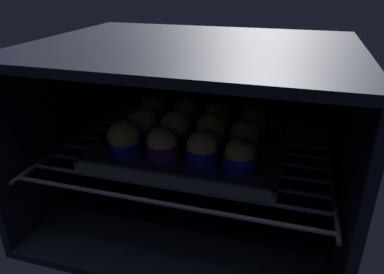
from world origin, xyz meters
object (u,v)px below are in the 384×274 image
Objects in this scene: muffin_row0_col1 at (162,145)px; muffin_row1_col2 at (212,131)px; muffin_row1_col1 at (175,128)px; muffin_row0_col3 at (240,156)px; muffin_row2_col0 at (154,112)px; muffin_row2_col2 at (217,120)px; baking_tray at (192,148)px; muffin_row1_col3 at (245,138)px; muffin_row0_col0 at (124,139)px; muffin_row0_col2 at (202,149)px; muffin_row2_col1 at (185,115)px; muffin_row2_col3 at (253,124)px; muffin_row1_col0 at (143,125)px.

muffin_row1_col2 reaches higher than muffin_row0_col1.
muffin_row0_col3 is at bearing -27.10° from muffin_row1_col1.
muffin_row2_col0 is at bearing 135.61° from muffin_row1_col1.
muffin_row1_col2 is 1.05× the size of muffin_row2_col2.
muffin_row1_col3 is at bearing -1.76° from baking_tray.
muffin_row2_col2 is at bearing 45.13° from muffin_row0_col0.
muffin_row0_col1 is 14.67cm from muffin_row0_col3.
muffin_row0_col2 is 20.99cm from muffin_row2_col0.
muffin_row0_col1 is at bearing -91.28° from muffin_row1_col1.
muffin_row2_col1 is at bearing 90.79° from muffin_row0_col1.
muffin_row2_col3 is (22.32, 14.90, -0.14)cm from muffin_row0_col0.
muffin_row2_col0 is (-15.25, 14.42, 0.22)cm from muffin_row0_col2.
baking_tray is 4.99× the size of muffin_row2_col0.
muffin_row1_col3 is 0.97× the size of muffin_row2_col1.
muffin_row1_col1 is (7.18, -0.14, 0.15)cm from muffin_row1_col0.
muffin_row0_col1 is 0.85× the size of muffin_row2_col1.
muffin_row0_col0 and muffin_row1_col0 have the same top height.
baking_tray is at bearing 0.77° from muffin_row1_col1.
muffin_row0_col0 is at bearing 179.60° from muffin_row0_col3.
muffin_row0_col2 is 0.92× the size of muffin_row2_col0.
muffin_row1_col0 reaches higher than muffin_row0_col1.
muffin_row2_col2 is at bearing -1.87° from muffin_row2_col1.
muffin_row0_col3 is 10.56cm from muffin_row1_col2.
muffin_row0_col3 is at bearing -47.97° from muffin_row1_col2.
muffin_row2_col2 is at bearing 93.93° from muffin_row1_col2.
muffin_row0_col1 is 0.88× the size of muffin_row1_col2.
muffin_row1_col3 is at bearing -1.13° from muffin_row1_col0.
muffin_row1_col3 reaches higher than muffin_row2_col2.
muffin_row2_col0 reaches higher than muffin_row0_col3.
muffin_row2_col1 is (7.38, 0.15, 0.02)cm from muffin_row2_col0.
muffin_row1_col0 is (-10.72, 0.09, 3.79)cm from baking_tray.
muffin_row2_col3 is (14.75, 14.70, 0.15)cm from muffin_row0_col1.
muffin_row0_col3 is 16.31cm from muffin_row1_col1.
muffin_row2_col1 reaches higher than muffin_row1_col3.
baking_tray is at bearing -145.56° from muffin_row2_col3.
muffin_row2_col3 is (21.77, 7.49, -0.23)cm from muffin_row1_col0.
muffin_row1_col1 is at bearing -152.40° from muffin_row2_col3.
muffin_row1_col1 is at bearing 88.72° from muffin_row0_col1.
muffin_row1_col2 is at bearing -25.26° from muffin_row2_col0.
muffin_row1_col0 is at bearing -161.03° from muffin_row2_col3.
baking_tray is 13.94cm from muffin_row0_col0.
muffin_row1_col1 is 0.98× the size of muffin_row1_col3.
muffin_row0_col1 is 0.96× the size of muffin_row0_col2.
muffin_row0_col1 is 0.88× the size of muffin_row2_col0.
muffin_row2_col3 is at bearing 89.69° from muffin_row0_col3.
muffin_row0_col0 is at bearing -147.00° from baking_tray.
muffin_row2_col2 is (-0.49, 7.08, -0.26)cm from muffin_row1_col2.
muffin_row1_col0 is 0.96× the size of muffin_row1_col3.
muffin_row2_col1 is 14.96cm from muffin_row2_col3.
muffin_row1_col2 is 6.70cm from muffin_row1_col3.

